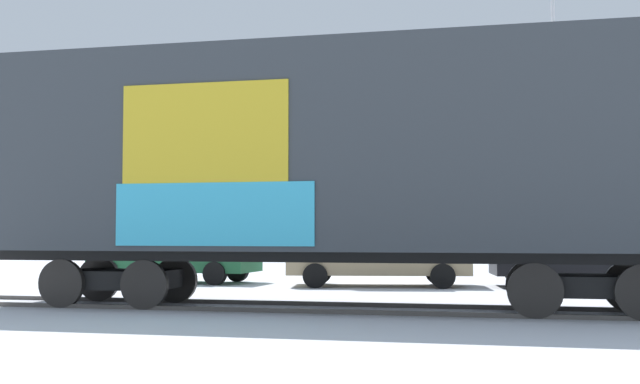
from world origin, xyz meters
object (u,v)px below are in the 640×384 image
parked_car_green (172,254)px  parked_car_black (583,253)px  flagpole (552,69)px  freight_car (337,155)px  parked_car_tan (378,253)px

parked_car_green → parked_car_black: 11.30m
flagpole → freight_car: bearing=-117.2°
flagpole → parked_car_black: (0.34, -3.01, -5.50)m
parked_car_black → parked_car_green: bearing=179.0°
parked_car_tan → parked_car_black: parked_car_black is taller
parked_car_tan → parked_car_black: 5.33m
freight_car → parked_car_tan: bearing=88.8°
freight_car → parked_car_tan: size_ratio=2.84×
flagpole → parked_car_tan: size_ratio=2.00×
parked_car_green → parked_car_tan: bearing=-5.6°
flagpole → parked_car_black: 6.28m
flagpole → parked_car_green: flagpole is taller
parked_car_green → parked_car_black: (11.29, -0.19, 0.08)m
freight_car → parked_car_black: size_ratio=2.91×
freight_car → flagpole: flagpole is taller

